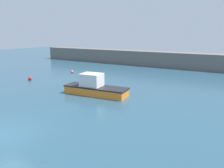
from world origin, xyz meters
name	(u,v)px	position (x,y,z in m)	size (l,w,h in m)	color
ground_plane	(2,137)	(0.00, 0.00, -0.10)	(120.00, 120.00, 0.20)	#284C60
harbor_breakwater	(166,59)	(0.00, 29.56, 1.25)	(51.10, 2.98, 2.51)	#66605B
cabin_cruiser_white	(95,87)	(-0.31, 9.46, 0.68)	(6.14, 2.38, 1.96)	orange
mooring_buoy_pink	(72,72)	(-9.65, 17.01, 0.20)	(0.39, 0.39, 0.39)	#EA668C
mooring_buoy_red	(30,78)	(-10.67, 10.55, 0.22)	(0.44, 0.44, 0.44)	red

